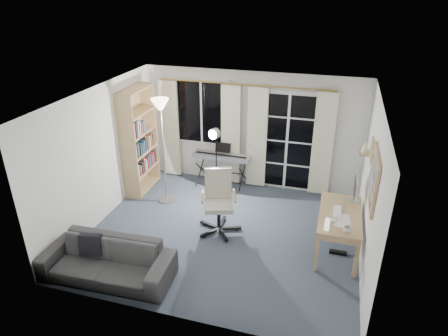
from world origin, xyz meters
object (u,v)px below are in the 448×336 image
Objects in this scene: desk at (340,218)px; mug at (347,229)px; keyboard_piano at (222,157)px; bookshelf at (137,143)px; torchiere_lamp at (161,121)px; studio_light at (215,142)px; sofa at (105,255)px; monitor at (356,187)px; office_chair at (218,195)px.

desk is 11.39× the size of mug.
mug is at bearing -78.78° from desk.
bookshelf is at bearing -158.28° from keyboard_piano.
keyboard_piano is (0.86, 0.94, -1.01)m from torchiere_lamp.
studio_light is 2.92m from sofa.
torchiere_lamp reaches higher than keyboard_piano.
bookshelf is 1.03× the size of torchiere_lamp.
bookshelf is 2.84m from sofa.
mug is at bearing -21.47° from bookshelf.
keyboard_piano is 0.61× the size of sofa.
bookshelf is 4.32× the size of monitor.
studio_light reaches higher than office_chair.
bookshelf is at bearing 135.80° from office_chair.
office_chair is at bearing -25.13° from torchiere_lamp.
torchiere_lamp reaches higher than monitor.
sofa is at bearing -88.22° from torchiere_lamp.
monitor is 4.02m from sofa.
studio_light is 13.43× the size of mug.
keyboard_piano is 3.31m from mug.
studio_light is 2.68m from desk.
torchiere_lamp is at bearing 168.01° from desk.
office_chair is at bearing -74.31° from keyboard_piano.
torchiere_lamp is at bearing 135.84° from office_chair.
torchiere_lamp is 1.05× the size of sofa.
office_chair is (0.40, -1.53, -0.01)m from keyboard_piano.
bookshelf is 4.16m from desk.
mug is at bearing -19.41° from torchiere_lamp.
mug reaches higher than desk.
monitor is at bearing -3.98° from torchiere_lamp.
studio_light is at bearing -84.97° from keyboard_piano.
mug is at bearing -39.23° from keyboard_piano.
desk is 0.60m from monitor.
monitor is (2.58, -0.61, -0.27)m from studio_light.
mug is (2.12, -0.60, 0.10)m from office_chair.
monitor is (0.20, 0.45, 0.35)m from desk.
bookshelf is 18.97× the size of mug.
sofa is (0.80, -2.65, -0.63)m from bookshelf.
studio_light is at bearing 22.15° from torchiere_lamp.
keyboard_piano is 2.92m from desk.
monitor is 4.39× the size of mug.
monitor is (2.22, 0.35, 0.30)m from office_chair.
torchiere_lamp is 1.37× the size of studio_light.
studio_light is at bearing 147.89° from mug.
bookshelf is at bearing -157.63° from studio_light.
torchiere_lamp reaches higher than studio_light.
desk is (2.38, -1.06, -0.61)m from studio_light.
office_chair reaches higher than keyboard_piano.
sofa is (-1.19, -1.71, -0.27)m from office_chair.
sofa is at bearing -161.42° from mug.
bookshelf is 1.41× the size of studio_light.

